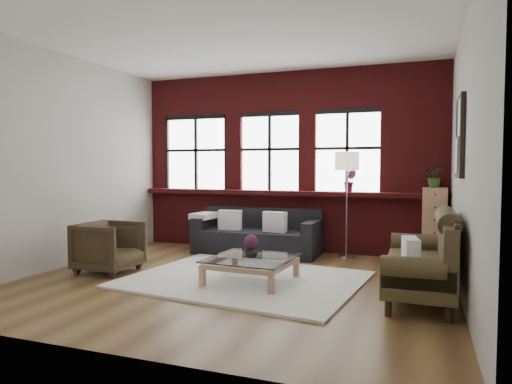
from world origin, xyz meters
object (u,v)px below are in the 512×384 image
(dark_sofa, at_px, (257,231))
(floor_lamp, at_px, (347,200))
(vintage_settee, at_px, (419,255))
(armchair, at_px, (109,247))
(drawer_chest, at_px, (434,225))
(coffee_table, at_px, (251,271))
(vase, at_px, (251,251))

(dark_sofa, xyz_separation_m, floor_lamp, (1.51, 0.23, 0.56))
(dark_sofa, bearing_deg, vintage_settee, -35.04)
(armchair, bearing_deg, drawer_chest, -62.28)
(vintage_settee, bearing_deg, drawer_chest, 84.49)
(armchair, relative_size, coffee_table, 0.77)
(vase, xyz_separation_m, floor_lamp, (0.89, 2.15, 0.53))
(coffee_table, distance_m, drawer_chest, 3.18)
(vintage_settee, distance_m, drawer_chest, 2.17)
(armchair, relative_size, drawer_chest, 0.67)
(vase, height_order, floor_lamp, floor_lamp)
(vase, relative_size, drawer_chest, 0.14)
(coffee_table, distance_m, floor_lamp, 2.45)
(vintage_settee, xyz_separation_m, floor_lamp, (-1.15, 2.09, 0.45))
(drawer_chest, bearing_deg, vintage_settee, -95.51)
(vintage_settee, xyz_separation_m, vase, (-2.04, -0.06, -0.07))
(drawer_chest, relative_size, floor_lamp, 0.62)
(vase, relative_size, floor_lamp, 0.09)
(vintage_settee, xyz_separation_m, coffee_table, (-2.04, -0.06, -0.33))
(dark_sofa, height_order, drawer_chest, drawer_chest)
(vase, distance_m, floor_lamp, 2.38)
(drawer_chest, height_order, floor_lamp, floor_lamp)
(vase, bearing_deg, dark_sofa, 107.87)
(vintage_settee, relative_size, armchair, 2.34)
(drawer_chest, bearing_deg, dark_sofa, -174.18)
(dark_sofa, relative_size, drawer_chest, 1.82)
(drawer_chest, bearing_deg, coffee_table, -135.43)
(armchair, height_order, floor_lamp, floor_lamp)
(drawer_chest, bearing_deg, floor_lamp, -177.25)
(vintage_settee, distance_m, coffee_table, 2.07)
(coffee_table, relative_size, drawer_chest, 0.88)
(vintage_settee, height_order, floor_lamp, floor_lamp)
(armchair, bearing_deg, floor_lamp, -53.50)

